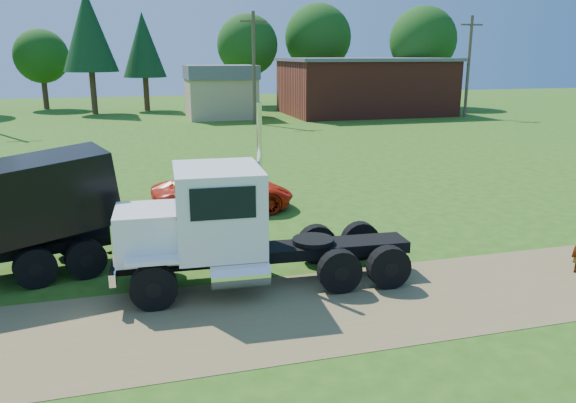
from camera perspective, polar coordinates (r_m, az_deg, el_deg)
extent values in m
plane|color=#2B5612|center=(13.20, 3.77, -10.80)|extent=(140.00, 140.00, 0.00)
cube|color=brown|center=(13.20, 3.77, -10.77)|extent=(120.00, 4.20, 0.01)
cube|color=black|center=(14.38, -2.02, -5.17)|extent=(7.42, 1.34, 0.30)
cylinder|color=black|center=(13.29, -13.48, -8.46)|extent=(1.10, 0.40, 1.08)
cylinder|color=black|center=(13.29, -13.48, -8.46)|extent=(0.40, 0.38, 0.38)
cylinder|color=black|center=(15.25, -13.40, -5.38)|extent=(1.10, 0.40, 1.08)
cylinder|color=black|center=(15.25, -13.40, -5.38)|extent=(0.40, 0.38, 0.38)
cylinder|color=black|center=(13.87, 5.26, -7.08)|extent=(1.10, 0.40, 1.08)
cylinder|color=black|center=(13.87, 5.26, -7.08)|extent=(0.40, 0.38, 0.38)
cylinder|color=black|center=(15.76, 2.94, -4.31)|extent=(1.10, 0.40, 1.08)
cylinder|color=black|center=(15.76, 2.94, -4.31)|extent=(0.40, 0.38, 0.38)
cylinder|color=black|center=(14.29, 10.19, -6.59)|extent=(1.10, 0.40, 1.08)
cylinder|color=black|center=(14.29, 10.19, -6.59)|extent=(0.40, 0.38, 0.38)
cylinder|color=black|center=(16.13, 7.34, -3.96)|extent=(1.10, 0.40, 1.08)
cylinder|color=black|center=(16.13, 7.34, -3.96)|extent=(0.40, 0.38, 0.38)
cube|color=white|center=(13.94, -13.48, -3.03)|extent=(1.86, 1.77, 1.18)
cube|color=silver|center=(14.00, -17.09, -3.42)|extent=(0.16, 1.48, 0.98)
cube|color=silver|center=(14.23, -17.08, -6.06)|extent=(0.27, 2.27, 0.30)
cube|color=white|center=(13.84, -7.08, -0.72)|extent=(2.19, 2.47, 2.07)
cube|color=black|center=(13.68, -11.36, 0.83)|extent=(0.16, 1.97, 0.84)
cube|color=black|center=(12.58, -6.61, -0.20)|extent=(1.48, 0.12, 0.74)
cube|color=black|center=(14.89, -7.58, 2.12)|extent=(1.48, 0.12, 0.74)
cube|color=white|center=(13.05, -13.65, -5.88)|extent=(1.20, 0.51, 0.10)
cube|color=white|center=(15.04, -13.55, -3.09)|extent=(1.20, 0.51, 0.10)
cylinder|color=silver|center=(13.24, -4.91, -7.48)|extent=(1.41, 0.66, 0.59)
cylinder|color=silver|center=(14.44, -2.85, 1.03)|extent=(0.15, 0.15, 4.53)
cylinder|color=black|center=(14.55, 2.56, -3.99)|extent=(1.14, 1.14, 0.12)
cylinder|color=black|center=(15.44, -24.29, -6.16)|extent=(1.09, 0.59, 1.04)
cylinder|color=black|center=(15.44, -24.29, -6.16)|extent=(0.44, 0.43, 0.36)
cylinder|color=black|center=(17.31, -25.12, -4.06)|extent=(1.09, 0.59, 1.04)
cylinder|color=black|center=(17.31, -25.12, -4.06)|extent=(0.44, 0.43, 0.36)
cylinder|color=black|center=(15.60, -19.83, -5.51)|extent=(1.09, 0.59, 1.04)
cylinder|color=black|center=(15.60, -19.83, -5.51)|extent=(0.44, 0.43, 0.36)
cylinder|color=black|center=(17.45, -21.14, -3.50)|extent=(1.09, 0.59, 1.04)
cylinder|color=black|center=(17.45, -21.14, -3.50)|extent=(0.44, 0.43, 0.36)
cube|color=black|center=(15.96, -24.68, 0.47)|extent=(4.58, 3.27, 2.29)
imported|color=red|center=(20.88, -6.58, 0.91)|extent=(5.31, 2.68, 1.44)
imported|color=#999999|center=(17.22, -17.40, -1.92)|extent=(1.15, 1.15, 1.89)
cube|color=maroon|center=(55.83, 7.79, 11.38)|extent=(15.00, 10.00, 5.00)
cube|color=#57585C|center=(55.75, 7.89, 14.10)|extent=(15.40, 10.40, 0.30)
cube|color=tan|center=(51.98, -6.81, 10.40)|extent=(6.00, 5.00, 3.60)
cube|color=#57585C|center=(51.86, -6.89, 12.93)|extent=(6.20, 5.40, 1.20)
cylinder|color=#453727|center=(47.30, -3.48, 13.32)|extent=(0.28, 0.28, 9.00)
cube|color=#453727|center=(47.35, -3.55, 17.80)|extent=(2.20, 0.14, 0.14)
cylinder|color=#453727|center=(55.12, 17.85, 12.87)|extent=(0.28, 0.28, 9.00)
cube|color=#453727|center=(55.16, 18.16, 16.70)|extent=(2.20, 0.14, 0.14)
cylinder|color=#392717|center=(65.42, -23.42, 9.90)|extent=(0.56, 0.56, 2.93)
sphere|color=#173F0F|center=(65.28, -23.79, 13.36)|extent=(5.52, 5.52, 5.52)
cylinder|color=#392717|center=(60.31, -14.19, 10.57)|extent=(0.56, 0.56, 3.42)
cone|color=black|center=(60.18, -14.48, 15.16)|extent=(4.30, 4.30, 6.36)
cylinder|color=#392717|center=(64.50, -4.08, 11.28)|extent=(0.56, 0.56, 3.56)
sphere|color=#173F0F|center=(64.38, -4.16, 15.57)|extent=(6.71, 6.71, 6.71)
cylinder|color=#392717|center=(67.23, 2.99, 11.64)|extent=(0.56, 0.56, 4.03)
sphere|color=#173F0F|center=(67.15, 3.06, 16.31)|extent=(7.61, 7.61, 7.61)
cylinder|color=#392717|center=(64.81, 13.26, 11.06)|extent=(0.56, 0.56, 3.82)
sphere|color=#173F0F|center=(64.71, 13.54, 15.64)|extent=(7.20, 7.20, 7.20)
cylinder|color=#392717|center=(58.45, -19.15, 10.41)|extent=(0.56, 0.56, 4.07)
cone|color=black|center=(58.37, -19.64, 16.03)|extent=(5.11, 5.11, 7.56)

